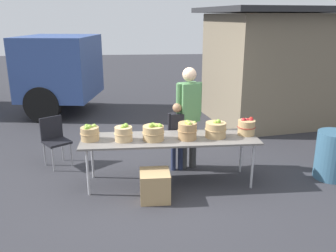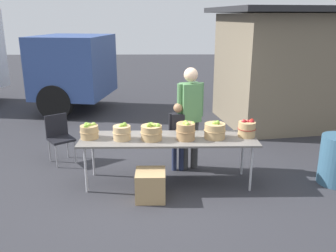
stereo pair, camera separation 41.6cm
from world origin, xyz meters
TOP-DOWN VIEW (x-y plane):
  - ground_plane at (0.00, 0.00)m, footprint 40.00×40.00m
  - market_table at (0.00, 0.00)m, footprint 2.70×0.76m
  - apple_basket_green_0 at (-1.20, 0.01)m, footprint 0.29×0.29m
  - apple_basket_green_1 at (-0.70, -0.06)m, footprint 0.28×0.28m
  - apple_basket_green_2 at (-0.25, -0.07)m, footprint 0.34×0.34m
  - apple_basket_green_3 at (0.26, -0.07)m, footprint 0.30×0.30m
  - apple_basket_green_4 at (0.71, -0.02)m, footprint 0.33×0.33m
  - apple_basket_red_0 at (1.22, 0.05)m, footprint 0.28×0.28m
  - vendor_adult at (0.37, 0.57)m, footprint 0.45×0.32m
  - child_customer at (0.17, 0.49)m, footprint 0.31×0.16m
  - food_kiosk at (2.97, 3.42)m, footprint 3.94×3.45m
  - folding_chair at (-1.94, 0.92)m, footprint 0.56×0.56m
  - trash_barrel at (2.65, -0.06)m, footprint 0.56×0.56m
  - produce_crate at (-0.26, -0.52)m, footprint 0.42×0.42m

SIDE VIEW (x-z plane):
  - ground_plane at x=0.00m, z-range 0.00..0.00m
  - produce_crate at x=-0.26m, z-range 0.00..0.42m
  - trash_barrel at x=2.65m, z-range 0.00..0.78m
  - folding_chair at x=-1.94m, z-range 0.08..0.94m
  - child_customer at x=0.17m, z-range 0.10..1.28m
  - market_table at x=0.00m, z-range 0.34..1.09m
  - apple_basket_green_0 at x=-1.20m, z-range 0.74..0.99m
  - apple_basket_green_1 at x=-0.70m, z-range 0.74..1.00m
  - apple_basket_green_2 at x=-0.25m, z-range 0.73..1.01m
  - apple_basket_green_4 at x=0.71m, z-range 0.73..1.02m
  - apple_basket_red_0 at x=1.22m, z-range 0.74..1.02m
  - apple_basket_green_3 at x=0.26m, z-range 0.74..1.04m
  - vendor_adult at x=0.37m, z-range 0.16..1.90m
  - food_kiosk at x=2.97m, z-range 0.01..2.75m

